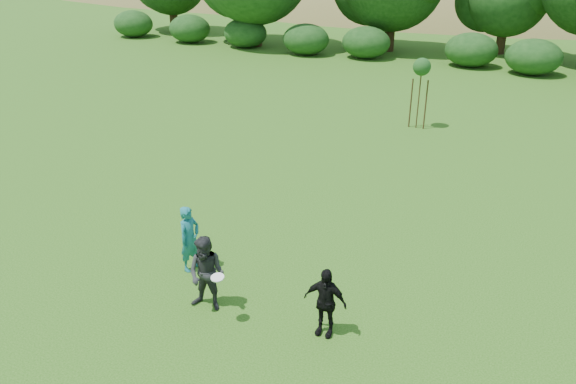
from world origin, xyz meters
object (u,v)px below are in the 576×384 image
at_px(player_black, 325,302).
at_px(player_teal, 190,239).
at_px(player_grey, 207,274).
at_px(sapling, 422,69).

bearing_deg(player_black, player_teal, 164.45).
distance_m(player_teal, player_grey, 1.66).
bearing_deg(sapling, player_grey, -95.79).
xyz_separation_m(player_teal, sapling, (2.59, 12.81, 1.61)).
bearing_deg(player_black, player_grey, -176.26).
bearing_deg(sapling, player_teal, -101.44).
height_order(player_black, sapling, sapling).
height_order(player_teal, sapling, sapling).
distance_m(player_teal, sapling, 13.17).
bearing_deg(sapling, player_black, -85.37).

